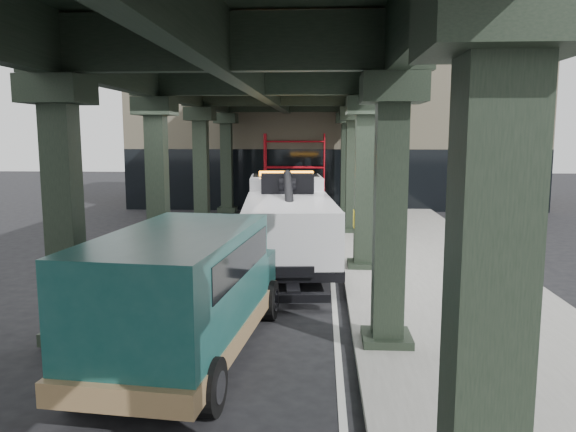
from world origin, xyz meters
The scene contains 8 objects.
ground centered at (0.00, 0.00, 0.00)m, with size 90.00×90.00×0.00m, color black.
sidewalk centered at (4.50, 2.00, 0.07)m, with size 5.00×40.00×0.15m, color gray.
lane_stripe centered at (1.70, 2.00, 0.01)m, with size 0.12×38.00×0.01m, color silver.
viaduct centered at (-0.40, 2.00, 5.46)m, with size 7.40×32.00×6.40m.
building centered at (2.00, 20.00, 4.00)m, with size 22.00×10.00×8.00m, color #C6B793.
scaffolding centered at (0.00, 14.64, 2.11)m, with size 3.08×0.88×4.00m.
tow_truck centered at (0.33, 3.25, 1.39)m, with size 3.18×8.88×2.86m.
towed_van centered at (-0.99, -4.69, 1.26)m, with size 2.83×5.99×2.35m.
Camera 1 is at (1.37, -14.05, 3.96)m, focal length 35.00 mm.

